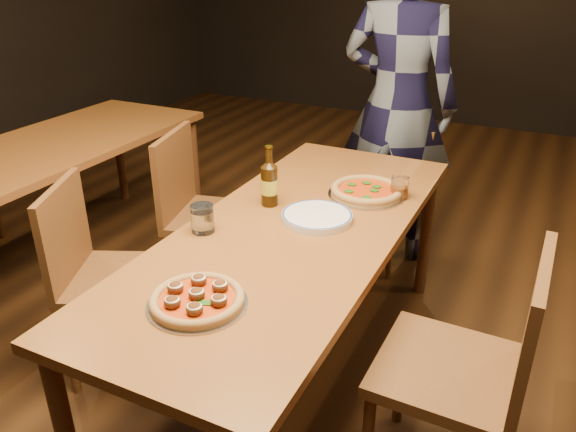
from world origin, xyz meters
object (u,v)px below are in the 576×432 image
at_px(plate_stack, 317,217).
at_px(amber_glass, 400,188).
at_px(table_main, 293,243).
at_px(beer_bottle, 269,185).
at_px(chair_end, 383,196).
at_px(table_left, 45,158).
at_px(chair_main_sw, 215,216).
at_px(pizza_margherita, 366,191).
at_px(diner, 398,104).
at_px(water_glass, 202,219).
at_px(chair_main_nw, 119,278).
at_px(chair_main_e, 449,368).
at_px(pizza_meatball, 197,299).

distance_m(plate_stack, amber_glass, 0.44).
distance_m(table_main, beer_bottle, 0.29).
bearing_deg(chair_end, table_left, -137.94).
xyz_separation_m(table_main, plate_stack, (0.06, 0.10, 0.09)).
bearing_deg(table_left, amber_glass, 4.75).
height_order(chair_main_sw, pizza_margherita, chair_main_sw).
distance_m(table_main, diner, 1.38).
bearing_deg(beer_bottle, table_main, -38.91).
relative_size(plate_stack, water_glass, 2.59).
bearing_deg(chair_main_nw, diner, -48.89).
bearing_deg(plate_stack, table_left, 173.53).
xyz_separation_m(table_left, beer_bottle, (1.51, -0.15, 0.16)).
xyz_separation_m(pizza_margherita, water_glass, (-0.45, -0.62, 0.03)).
distance_m(table_left, chair_main_nw, 1.15).
height_order(chair_main_nw, amber_glass, chair_main_nw).
bearing_deg(chair_main_nw, pizza_margherita, -76.22).
height_order(chair_main_sw, diner, diner).
bearing_deg(chair_main_e, table_main, -109.16).
bearing_deg(table_left, chair_main_sw, 6.48).
relative_size(chair_main_nw, amber_glass, 9.48).
distance_m(plate_stack, beer_bottle, 0.26).
relative_size(table_left, beer_bottle, 7.75).
height_order(chair_end, amber_glass, same).
bearing_deg(chair_end, pizza_meatball, -77.15).
distance_m(chair_main_sw, chair_main_e, 1.50).
bearing_deg(table_left, water_glass, -19.22).
relative_size(table_main, water_glass, 18.04).
xyz_separation_m(table_left, amber_glass, (1.99, 0.17, 0.12)).
bearing_deg(water_glass, chair_end, 77.14).
relative_size(chair_main_sw, pizza_margherita, 2.83).
bearing_deg(table_left, chair_end, 27.59).
bearing_deg(pizza_margherita, chair_main_nw, -141.68).
xyz_separation_m(pizza_meatball, plate_stack, (0.09, 0.72, -0.01)).
bearing_deg(plate_stack, diner, 91.79).
bearing_deg(table_main, beer_bottle, 141.09).
bearing_deg(chair_main_e, amber_glass, -150.03).
xyz_separation_m(pizza_meatball, pizza_margherita, (0.19, 1.04, 0.00)).
height_order(chair_main_sw, pizza_meatball, chair_main_sw).
height_order(table_main, water_glass, water_glass).
bearing_deg(chair_main_nw, water_glass, -105.08).
xyz_separation_m(chair_main_nw, pizza_meatball, (0.68, -0.36, 0.31)).
bearing_deg(pizza_margherita, beer_bottle, -140.80).
relative_size(chair_main_nw, pizza_margherita, 2.73).
relative_size(table_left, water_glass, 18.04).
bearing_deg(table_left, pizza_meatball, -28.79).
distance_m(chair_main_sw, pizza_margherita, 0.86).
distance_m(chair_end, pizza_meatball, 1.85).
bearing_deg(plate_stack, water_glass, -141.05).
height_order(chair_main_e, chair_end, chair_main_e).
bearing_deg(beer_bottle, diner, 80.39).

